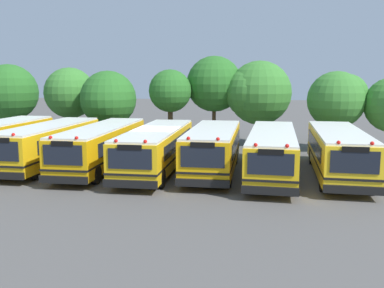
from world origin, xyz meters
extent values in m
plane|color=#514F4C|center=(0.00, 0.00, 0.00)|extent=(160.00, 160.00, 0.00)
cube|color=black|center=(-8.93, 0.06, 1.77)|extent=(0.07, 7.61, 0.78)
cylinder|color=black|center=(-9.08, 2.84, 0.50)|extent=(0.28, 1.00, 1.00)
cylinder|color=black|center=(-11.22, 2.85, 0.50)|extent=(0.28, 1.00, 1.00)
cube|color=yellow|center=(-6.75, 0.05, 1.38)|extent=(2.49, 9.84, 2.06)
cube|color=white|center=(-6.75, 0.05, 2.47)|extent=(2.44, 9.64, 0.12)
cube|color=black|center=(-6.70, -4.93, 0.53)|extent=(2.45, 0.18, 0.36)
cube|color=black|center=(-6.70, -4.88, 1.75)|extent=(1.97, 0.08, 0.99)
cube|color=black|center=(-5.53, 0.36, 1.71)|extent=(0.11, 7.66, 0.74)
cube|color=black|center=(-7.97, 0.33, 1.71)|extent=(0.11, 7.66, 0.74)
cube|color=black|center=(-6.75, 0.05, 0.97)|extent=(2.51, 9.94, 0.10)
sphere|color=red|center=(-6.05, -4.71, 2.57)|extent=(0.18, 0.18, 0.18)
cylinder|color=black|center=(-5.66, -3.45, 0.50)|extent=(0.29, 1.00, 1.00)
cylinder|color=black|center=(-7.78, -3.47, 0.50)|extent=(0.29, 1.00, 1.00)
cylinder|color=black|center=(-5.72, 3.16, 0.50)|extent=(0.29, 1.00, 1.00)
cylinder|color=black|center=(-7.84, 3.14, 0.50)|extent=(0.29, 1.00, 1.00)
cube|color=#EAA80C|center=(-3.37, 0.07, 1.36)|extent=(2.68, 10.56, 2.03)
cube|color=white|center=(-3.37, 0.07, 2.44)|extent=(2.63, 10.35, 0.12)
cube|color=black|center=(-3.22, -5.24, 0.53)|extent=(2.43, 0.23, 0.36)
cube|color=black|center=(-3.22, -5.19, 1.73)|extent=(1.96, 0.12, 0.97)
cube|color=black|center=(-2.17, 0.41, 1.69)|extent=(0.27, 8.19, 0.73)
cube|color=black|center=(-4.59, 0.34, 1.69)|extent=(0.27, 8.19, 0.73)
cube|color=black|center=(-3.37, 0.07, 0.96)|extent=(2.71, 10.67, 0.10)
sphere|color=red|center=(-2.57, -5.01, 2.54)|extent=(0.18, 0.18, 0.18)
sphere|color=red|center=(-3.88, -5.04, 2.54)|extent=(0.18, 0.18, 0.18)
cube|color=black|center=(-3.22, -5.20, 2.28)|extent=(1.07, 0.11, 0.24)
cylinder|color=black|center=(-2.21, -3.74, 0.50)|extent=(0.31, 1.01, 1.00)
cylinder|color=black|center=(-4.31, -3.80, 0.50)|extent=(0.31, 1.01, 1.00)
cylinder|color=black|center=(-2.42, 3.55, 0.50)|extent=(0.31, 1.01, 1.00)
cylinder|color=black|center=(-4.52, 3.49, 0.50)|extent=(0.31, 1.01, 1.00)
cube|color=yellow|center=(0.03, -0.05, 1.34)|extent=(2.81, 10.76, 1.98)
cube|color=white|center=(0.03, -0.05, 2.39)|extent=(2.76, 10.55, 0.12)
cube|color=black|center=(0.18, -5.46, 0.53)|extent=(2.57, 0.23, 0.36)
cube|color=black|center=(0.18, -5.41, 1.70)|extent=(2.06, 0.12, 0.95)
cube|color=black|center=(1.30, 0.29, 1.66)|extent=(0.27, 8.34, 0.71)
cube|color=black|center=(-1.26, 0.22, 1.66)|extent=(0.27, 8.34, 0.71)
cube|color=black|center=(0.03, -0.05, 0.94)|extent=(2.84, 10.87, 0.10)
sphere|color=red|center=(0.86, -5.22, 2.49)|extent=(0.18, 0.18, 0.18)
sphere|color=red|center=(-0.52, -5.26, 2.49)|extent=(0.18, 0.18, 0.18)
cube|color=black|center=(0.18, -5.42, 2.23)|extent=(1.13, 0.11, 0.24)
cylinder|color=black|center=(1.26, -3.96, 0.50)|extent=(0.31, 1.01, 1.00)
cylinder|color=black|center=(-0.98, -4.02, 0.50)|extent=(0.31, 1.01, 1.00)
cylinder|color=black|center=(1.05, 3.53, 0.50)|extent=(0.31, 1.01, 1.00)
cylinder|color=black|center=(-1.19, 3.47, 0.50)|extent=(0.31, 1.01, 1.00)
cube|color=#EAA80C|center=(3.34, -0.08, 1.38)|extent=(2.66, 9.19, 2.07)
cube|color=white|center=(3.34, -0.08, 2.48)|extent=(2.61, 9.01, 0.12)
cube|color=black|center=(3.42, -4.72, 0.53)|extent=(2.55, 0.21, 0.36)
cube|color=black|center=(3.42, -4.67, 1.76)|extent=(2.05, 0.10, 0.99)
cube|color=black|center=(4.60, 0.25, 1.71)|extent=(0.17, 7.13, 0.74)
cube|color=black|center=(2.06, 0.20, 1.71)|extent=(0.17, 7.13, 0.74)
cube|color=black|center=(3.34, -0.08, 0.97)|extent=(2.69, 9.28, 0.10)
sphere|color=red|center=(4.10, -4.49, 2.58)|extent=(0.18, 0.18, 0.18)
sphere|color=red|center=(2.73, -4.51, 2.58)|extent=(0.18, 0.18, 0.18)
cube|color=black|center=(3.42, -4.68, 2.32)|extent=(1.13, 0.10, 0.24)
cylinder|color=black|center=(4.50, -3.23, 0.50)|extent=(0.30, 1.00, 1.00)
cylinder|color=black|center=(2.28, -3.27, 0.50)|extent=(0.30, 1.00, 1.00)
cylinder|color=black|center=(4.40, 2.72, 0.50)|extent=(0.30, 1.00, 1.00)
cylinder|color=black|center=(2.18, 2.68, 0.50)|extent=(0.30, 1.00, 1.00)
cube|color=yellow|center=(6.63, -0.03, 1.34)|extent=(2.68, 10.93, 1.97)
cube|color=white|center=(6.63, -0.03, 2.38)|extent=(2.63, 10.71, 0.12)
cube|color=black|center=(6.50, -5.54, 0.53)|extent=(2.48, 0.22, 0.36)
cube|color=black|center=(6.50, -5.49, 1.69)|extent=(1.99, 0.11, 0.95)
cube|color=black|center=(7.87, 0.24, 1.65)|extent=(0.24, 8.48, 0.71)
cube|color=black|center=(5.40, 0.30, 1.65)|extent=(0.24, 8.48, 0.71)
cube|color=black|center=(6.63, -0.03, 0.94)|extent=(2.71, 11.04, 0.10)
sphere|color=red|center=(7.17, -5.33, 2.48)|extent=(0.18, 0.18, 0.18)
sphere|color=red|center=(5.83, -5.30, 2.48)|extent=(0.18, 0.18, 0.18)
cube|color=black|center=(6.50, -5.50, 2.22)|extent=(1.09, 0.11, 0.24)
cylinder|color=black|center=(7.60, -4.09, 0.50)|extent=(0.30, 1.01, 1.00)
cylinder|color=black|center=(5.46, -4.04, 0.50)|extent=(0.30, 1.01, 1.00)
cylinder|color=black|center=(7.79, 3.58, 0.50)|extent=(0.30, 1.01, 1.00)
cylinder|color=black|center=(5.64, 3.63, 0.50)|extent=(0.30, 1.01, 1.00)
cube|color=yellow|center=(10.17, 0.24, 1.38)|extent=(2.69, 9.92, 2.06)
cube|color=white|center=(10.17, 0.24, 2.47)|extent=(2.64, 9.73, 0.12)
cube|color=black|center=(10.08, -4.77, 0.53)|extent=(2.56, 0.21, 0.36)
cube|color=black|center=(10.08, -4.72, 1.75)|extent=(2.05, 0.10, 0.99)
cube|color=black|center=(11.45, 0.51, 1.71)|extent=(0.19, 7.70, 0.74)
cube|color=black|center=(8.91, 0.56, 1.71)|extent=(0.19, 7.70, 0.74)
cube|color=black|center=(10.17, 0.24, 0.97)|extent=(2.72, 10.02, 0.10)
sphere|color=red|center=(10.77, -4.56, 2.57)|extent=(0.18, 0.18, 0.18)
sphere|color=red|center=(9.39, -4.54, 2.57)|extent=(0.18, 0.18, 0.18)
cube|color=black|center=(10.08, -4.73, 2.31)|extent=(1.13, 0.10, 0.24)
cylinder|color=black|center=(11.22, -3.32, 0.50)|extent=(0.30, 1.01, 1.00)
cylinder|color=black|center=(8.99, -3.28, 0.50)|extent=(0.30, 1.01, 1.00)
cylinder|color=black|center=(11.35, 3.35, 0.50)|extent=(0.30, 1.01, 1.00)
cylinder|color=black|center=(9.12, 3.40, 0.50)|extent=(0.30, 1.01, 1.00)
cylinder|color=#4C3823|center=(-15.98, 10.41, 1.11)|extent=(0.39, 0.39, 2.21)
sphere|color=#286623|center=(-15.98, 10.41, 4.06)|extent=(4.92, 4.92, 4.92)
sphere|color=#286623|center=(-15.68, 10.26, 3.94)|extent=(3.08, 3.08, 3.08)
cylinder|color=#4C3823|center=(-10.03, 9.83, 1.24)|extent=(0.45, 0.45, 2.49)
sphere|color=#387A2D|center=(-10.03, 9.83, 4.07)|extent=(4.23, 4.23, 4.23)
sphere|color=#387A2D|center=(-9.29, 9.71, 4.53)|extent=(2.46, 2.46, 2.46)
cylinder|color=#4C3823|center=(-6.04, 8.23, 1.03)|extent=(0.47, 0.47, 2.05)
sphere|color=#286623|center=(-6.04, 8.23, 3.70)|extent=(4.39, 4.39, 4.39)
sphere|color=#286623|center=(-6.46, 8.41, 3.49)|extent=(2.62, 2.62, 2.62)
cylinder|color=#4C3823|center=(-1.19, 8.85, 1.54)|extent=(0.39, 0.39, 3.08)
sphere|color=#286623|center=(-1.19, 8.85, 4.33)|extent=(3.32, 3.32, 3.32)
sphere|color=#286623|center=(-1.40, 8.78, 4.69)|extent=(1.83, 1.83, 1.83)
cylinder|color=#4C3823|center=(2.03, 10.76, 1.58)|extent=(0.31, 0.31, 3.16)
sphere|color=#286623|center=(2.03, 10.76, 4.84)|extent=(4.48, 4.48, 4.48)
sphere|color=#286623|center=(1.51, 10.98, 5.32)|extent=(3.04, 3.04, 3.04)
cylinder|color=#4C3823|center=(5.65, 10.42, 1.14)|extent=(0.43, 0.43, 2.28)
sphere|color=#387A2D|center=(5.65, 10.42, 4.16)|extent=(5.02, 5.02, 5.02)
sphere|color=#387A2D|center=(4.94, 10.04, 4.18)|extent=(3.93, 3.93, 3.93)
cylinder|color=#4C3823|center=(11.21, 8.63, 1.10)|extent=(0.46, 0.46, 2.20)
sphere|color=#387A2D|center=(11.21, 8.63, 3.76)|extent=(4.15, 4.15, 4.15)
sphere|color=#387A2D|center=(11.92, 8.81, 4.10)|extent=(3.08, 3.08, 3.08)
sphere|color=#387A2D|center=(14.38, 8.26, 3.47)|extent=(2.25, 2.25, 2.25)
camera|label=1|loc=(6.28, -23.66, 5.39)|focal=39.79mm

